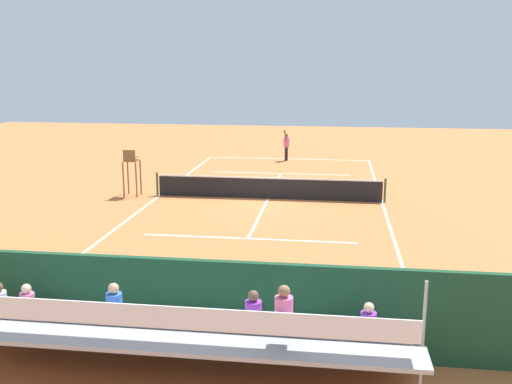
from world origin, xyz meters
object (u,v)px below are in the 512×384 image
equipment_bag (180,327)px  tennis_ball_near (290,168)px  tennis_player (286,144)px  tennis_ball_far (241,166)px  tennis_net (268,188)px  tennis_racket (278,161)px  courtside_bench (274,314)px  umpire_chair (131,168)px  bleacher_stand (174,337)px

equipment_bag → tennis_ball_near: size_ratio=13.64×
tennis_player → tennis_ball_near: tennis_player is taller
tennis_ball_near → tennis_ball_far: same height
tennis_net → tennis_ball_far: bearing=-72.3°
equipment_bag → tennis_ball_far: size_ratio=13.64×
tennis_player → tennis_racket: tennis_player is taller
tennis_ball_far → tennis_net: bearing=107.7°
courtside_bench → equipment_bag: courtside_bench is taller
umpire_chair → courtside_bench: size_ratio=1.19×
bleacher_stand → umpire_chair: size_ratio=4.23×
equipment_bag → tennis_ball_near: equipment_bag is taller
courtside_bench → tennis_player: (1.74, -23.55, 0.46)m
tennis_player → bleacher_stand: bearing=90.1°
tennis_net → tennis_player: size_ratio=5.35×
bleacher_stand → tennis_racket: (0.54, -25.29, -0.90)m
tennis_ball_far → equipment_bag: bearing=95.6°
equipment_bag → tennis_player: (-0.36, -23.68, 0.84)m
courtside_bench → tennis_player: tennis_player is taller
bleacher_stand → courtside_bench: bearing=-129.3°
tennis_racket → bleacher_stand: bearing=91.2°
courtside_bench → tennis_ball_near: size_ratio=27.27×
tennis_net → bleacher_stand: 15.33m
tennis_ball_near → tennis_ball_far: size_ratio=1.00×
umpire_chair → tennis_player: size_ratio=1.11×
tennis_racket → tennis_ball_near: (-0.94, 2.35, 0.02)m
tennis_player → tennis_racket: 1.16m
courtside_bench → tennis_ball_far: 21.48m
equipment_bag → umpire_chair: bearing=-66.2°
bleacher_stand → courtside_bench: 2.68m
tennis_ball_near → equipment_bag: bearing=87.8°
tennis_ball_far → courtside_bench: bearing=101.2°
equipment_bag → tennis_net: bearing=-91.8°
tennis_ball_far → bleacher_stand: bearing=96.1°
tennis_racket → tennis_net: bearing=93.2°
tennis_net → equipment_bag: size_ratio=11.44×
tennis_net → tennis_ball_far: 8.20m
bleacher_stand → equipment_bag: (0.41, -1.93, -0.74)m
tennis_net → equipment_bag: (0.43, 13.40, -0.32)m
courtside_bench → tennis_racket: bearing=-84.5°
tennis_net → tennis_racket: tennis_net is taller
umpire_chair → courtside_bench: (-7.87, 12.99, -0.76)m
tennis_net → tennis_ball_near: bearing=-92.9°
tennis_net → bleacher_stand: bearing=89.9°
bleacher_stand → tennis_ball_near: size_ratio=137.27×
courtside_bench → tennis_player: 23.62m
umpire_chair → tennis_racket: bearing=-118.9°
equipment_bag → tennis_ball_far: bearing=-84.4°
equipment_bag → tennis_player: size_ratio=0.47×
tennis_net → courtside_bench: size_ratio=5.72×
tennis_racket → tennis_ball_near: 2.53m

